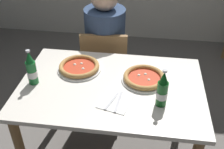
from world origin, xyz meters
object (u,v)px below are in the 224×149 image
dining_table_main (111,99)px  pizza_margherita_near (79,67)px  pizza_marinara_far (144,78)px  diner_seated (105,54)px  beer_bottle_center (31,70)px  beer_bottle_left (162,91)px  napkin_with_cutlery (115,102)px  chair_behind_table (105,67)px

dining_table_main → pizza_margherita_near: pizza_margherita_near is taller
pizza_marinara_far → dining_table_main: bearing=-158.9°
diner_seated → beer_bottle_center: bearing=-117.3°
dining_table_main → pizza_margherita_near: bearing=148.7°
beer_bottle_center → diner_seated: bearing=62.7°
dining_table_main → pizza_marinara_far: size_ratio=4.01×
beer_bottle_center → beer_bottle_left: bearing=-7.0°
pizza_marinara_far → beer_bottle_left: (0.11, -0.23, 0.08)m
dining_table_main → pizza_marinara_far: 0.26m
beer_bottle_center → napkin_with_cutlery: beer_bottle_center is taller
chair_behind_table → beer_bottle_left: size_ratio=3.44×
pizza_margherita_near → beer_bottle_left: bearing=-27.5°
diner_seated → beer_bottle_left: 0.97m
dining_table_main → chair_behind_table: chair_behind_table is taller
chair_behind_table → napkin_with_cutlery: 0.84m
dining_table_main → pizza_margherita_near: 0.32m
chair_behind_table → beer_bottle_center: bearing=56.2°
pizza_margherita_near → beer_bottle_center: bearing=-143.5°
pizza_margherita_near → beer_bottle_left: (0.57, -0.29, 0.08)m
diner_seated → beer_bottle_center: (-0.36, -0.70, 0.27)m
dining_table_main → chair_behind_table: size_ratio=1.41×
beer_bottle_left → napkin_with_cutlery: size_ratio=1.13×
diner_seated → napkin_with_cutlery: 0.86m
dining_table_main → pizza_marinara_far: pizza_marinara_far is taller
pizza_margherita_near → beer_bottle_left: 0.64m
chair_behind_table → pizza_marinara_far: (0.35, -0.53, 0.29)m
pizza_marinara_far → diner_seated: bearing=121.6°
pizza_margherita_near → pizza_marinara_far: (0.46, -0.07, 0.00)m
pizza_marinara_far → beer_bottle_left: bearing=-64.6°
diner_seated → pizza_margherita_near: (-0.10, -0.51, 0.19)m
chair_behind_table → diner_seated: size_ratio=0.70×
beer_bottle_left → beer_bottle_center: same height
diner_seated → chair_behind_table: bearing=-83.9°
dining_table_main → chair_behind_table: bearing=102.8°
dining_table_main → beer_bottle_center: 0.55m
beer_bottle_left → pizza_marinara_far: bearing=115.4°
chair_behind_table → pizza_margherita_near: 0.55m
chair_behind_table → pizza_marinara_far: 0.70m
chair_behind_table → beer_bottle_left: 0.96m
diner_seated → napkin_with_cutlery: bearing=-76.8°
beer_bottle_center → napkin_with_cutlery: (0.56, -0.12, -0.10)m
pizza_marinara_far → beer_bottle_left: size_ratio=1.21×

